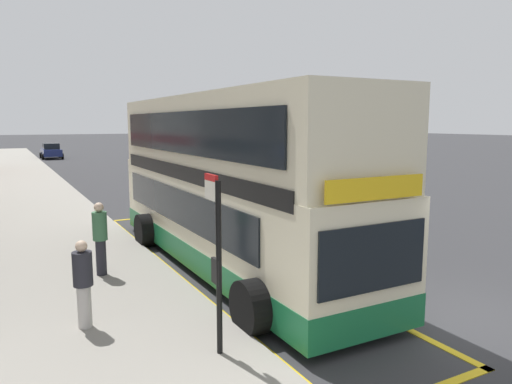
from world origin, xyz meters
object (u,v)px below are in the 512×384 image
object	(u,v)px
parked_car_silver_across	(202,166)
bus_stop_sign	(217,251)
double_decker_bus	(228,188)
parked_car_navy_far	(51,151)
pedestrian_further_back	(100,236)
pedestrian_waiting_near_sign	(83,281)

from	to	relation	value
parked_car_silver_across	bus_stop_sign	bearing A→B (deg)	-111.90
double_decker_bus	parked_car_navy_far	bearing A→B (deg)	90.29
double_decker_bus	parked_car_navy_far	distance (m)	43.34
bus_stop_sign	pedestrian_further_back	distance (m)	4.97
pedestrian_waiting_near_sign	double_decker_bus	bearing A→B (deg)	32.40
bus_stop_sign	parked_car_silver_across	distance (m)	25.29
double_decker_bus	parked_car_navy_far	size ratio (longest dim) A/B	2.61
parked_car_navy_far	pedestrian_waiting_near_sign	bearing A→B (deg)	85.07
double_decker_bus	pedestrian_waiting_near_sign	bearing A→B (deg)	-147.60
pedestrian_waiting_near_sign	pedestrian_further_back	size ratio (longest dim) A/B	0.90
double_decker_bus	pedestrian_further_back	size ratio (longest dim) A/B	6.28
pedestrian_waiting_near_sign	pedestrian_further_back	xyz separation A→B (m)	(0.83, 2.90, 0.10)
pedestrian_waiting_near_sign	pedestrian_further_back	world-z (taller)	pedestrian_further_back
double_decker_bus	pedestrian_waiting_near_sign	distance (m)	4.84
parked_car_silver_across	pedestrian_waiting_near_sign	distance (m)	24.20
double_decker_bus	parked_car_silver_across	world-z (taller)	double_decker_bus
parked_car_navy_far	pedestrian_waiting_near_sign	size ratio (longest dim) A/B	2.67
pedestrian_waiting_near_sign	parked_car_navy_far	bearing A→B (deg)	85.31
parked_car_navy_far	pedestrian_further_back	distance (m)	43.04
pedestrian_waiting_near_sign	parked_car_silver_across	bearing A→B (deg)	63.11
parked_car_silver_across	pedestrian_further_back	size ratio (longest dim) A/B	2.41
parked_car_silver_across	pedestrian_waiting_near_sign	size ratio (longest dim) A/B	2.67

